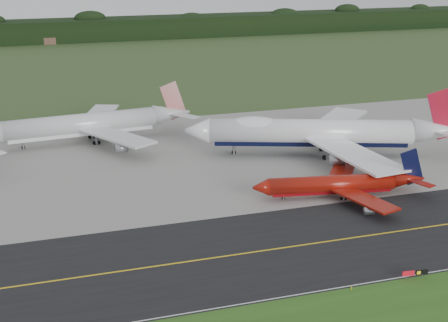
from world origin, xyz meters
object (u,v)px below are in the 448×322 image
jet_red_737 (341,184)px  taxiway_sign (415,273)px  jet_star_tail (92,124)px  jet_ba_747 (320,133)px

jet_red_737 → taxiway_sign: size_ratio=8.55×
jet_star_tail → taxiway_sign: jet_star_tail is taller
jet_red_737 → jet_star_tail: (-47.01, 56.69, 2.19)m
jet_ba_747 → jet_red_737: 28.48m
jet_ba_747 → taxiway_sign: 64.18m
jet_star_tail → taxiway_sign: (42.34, -92.25, -4.00)m
jet_red_737 → taxiway_sign: 35.91m
jet_ba_747 → taxiway_sign: jet_ba_747 is taller
jet_star_tail → taxiway_sign: size_ratio=12.85×
jet_red_737 → taxiway_sign: (-4.67, -35.56, -1.81)m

